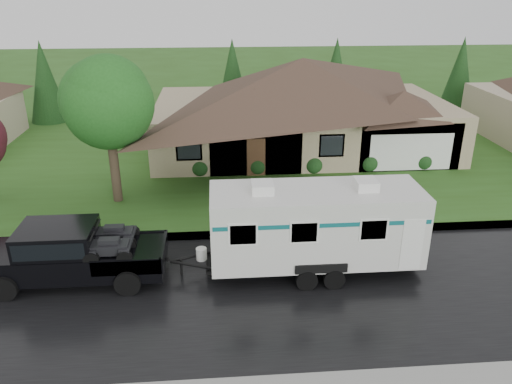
# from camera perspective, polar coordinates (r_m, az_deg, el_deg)

# --- Properties ---
(ground) EXTENTS (140.00, 140.00, 0.00)m
(ground) POSITION_cam_1_polar(r_m,az_deg,el_deg) (19.62, 5.78, -7.77)
(ground) COLOR #2D551A
(ground) RESTS_ON ground
(road) EXTENTS (140.00, 8.00, 0.01)m
(road) POSITION_cam_1_polar(r_m,az_deg,el_deg) (17.96, 6.90, -10.97)
(road) COLOR black
(road) RESTS_ON ground
(curb) EXTENTS (140.00, 0.50, 0.15)m
(curb) POSITION_cam_1_polar(r_m,az_deg,el_deg) (21.52, 4.75, -4.57)
(curb) COLOR gray
(curb) RESTS_ON ground
(lawn) EXTENTS (140.00, 26.00, 0.15)m
(lawn) POSITION_cam_1_polar(r_m,az_deg,el_deg) (33.26, 1.32, 5.54)
(lawn) COLOR #2D551A
(lawn) RESTS_ON ground
(house_main) EXTENTS (19.44, 10.80, 6.90)m
(house_main) POSITION_cam_1_polar(r_m,az_deg,el_deg) (31.58, 5.81, 11.09)
(house_main) COLOR #9C8869
(house_main) RESTS_ON lawn
(tree_left_green) EXTENTS (4.13, 4.13, 6.84)m
(tree_left_green) POSITION_cam_1_polar(r_m,az_deg,el_deg) (23.81, -16.64, 9.63)
(tree_left_green) COLOR #382B1E
(tree_left_green) RESTS_ON lawn
(shrub_row) EXTENTS (13.60, 1.00, 1.00)m
(shrub_row) POSITION_cam_1_polar(r_m,az_deg,el_deg) (28.01, 6.59, 3.28)
(shrub_row) COLOR #143814
(shrub_row) RESTS_ON lawn
(pickup_truck) EXTENTS (6.46, 2.45, 2.15)m
(pickup_truck) POSITION_cam_1_polar(r_m,az_deg,el_deg) (18.95, -20.65, -6.43)
(pickup_truck) COLOR black
(pickup_truck) RESTS_ON ground
(travel_trailer) EXTENTS (7.97, 2.80, 3.57)m
(travel_trailer) POSITION_cam_1_polar(r_m,az_deg,el_deg) (18.15, 6.81, -3.68)
(travel_trailer) COLOR silver
(travel_trailer) RESTS_ON ground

